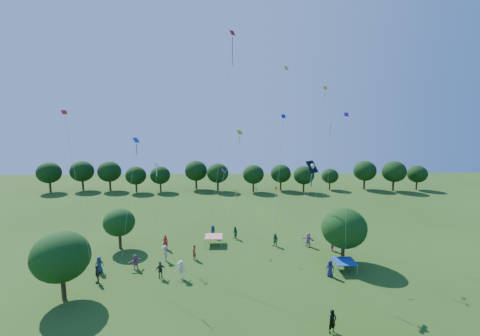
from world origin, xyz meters
The scene contains 37 objects.
near_tree_west centered at (-15.46, 10.32, 3.91)m, with size 4.81×4.81×6.09m.
near_tree_north centered at (-14.45, 21.79, 3.30)m, with size 3.74×3.74×5.00m.
near_tree_east centered at (11.47, 17.11, 3.88)m, with size 4.88×4.88×6.08m.
treeline centered at (-1.73, 55.43, 4.09)m, with size 88.01×8.77×6.77m.
tent_red_stripe centered at (-3.04, 22.74, 1.04)m, with size 2.20×2.20×1.10m.
tent_blue centered at (10.84, 14.93, 1.04)m, with size 2.20×2.20×1.10m.
man_in_black centered at (6.48, 5.13, 0.89)m, with size 0.67×0.43×1.79m, color black.
crowd_person_0 centered at (9.02, 13.77, 0.84)m, with size 0.83×0.45×1.68m, color navy.
crowd_person_1 centered at (-8.87, 21.38, 0.90)m, with size 0.67×0.43×1.80m, color maroon.
crowd_person_2 centered at (-0.32, 24.56, 0.83)m, with size 0.82×0.44×1.66m, color #275B3C.
crowd_person_3 centered at (-5.82, 13.76, 0.94)m, with size 1.22×0.55×1.87m, color beige.
crowd_person_4 centered at (-7.88, 13.97, 0.85)m, with size 0.99×0.45×1.69m, color #3B342F.
crowd_person_5 centered at (8.73, 21.70, 0.87)m, with size 1.63×0.58×1.75m, color #AC64A0.
crowd_person_6 centered at (-14.41, 15.34, 0.86)m, with size 0.85×0.46×1.72m, color navy.
crowd_person_7 centered at (-5.04, 18.25, 0.87)m, with size 0.65×0.42×1.73m, color maroon.
crowd_person_8 centered at (4.65, 21.81, 0.82)m, with size 0.81×0.44×1.64m, color #255635.
crowd_person_9 centered at (-8.24, 17.92, 0.90)m, with size 1.17×0.53×1.79m, color #AC998A.
crowd_person_10 centered at (-13.74, 13.19, 0.87)m, with size 1.03×0.47×1.75m, color #39342D.
crowd_person_11 centered at (-10.93, 16.03, 0.80)m, with size 1.49×0.53×1.60m, color #965782.
crowd_person_12 centered at (-3.31, 25.24, 0.84)m, with size 0.83×0.45×1.69m, color navy.
crowd_person_13 centered at (11.33, 20.17, 0.87)m, with size 0.65×0.42×1.74m, color #9A1C44.
pirate_kite centered at (6.84, 13.64, 11.04)m, with size 2.06×1.40×10.38m.
red_high_kite centered at (-1.14, 19.18, 20.00)m, with size 2.93×8.40×24.11m.
small_kite_0 centered at (5.23, 26.26, 5.34)m, with size 1.46×5.12×5.22m.
small_kite_1 centered at (-0.95, 14.54, 11.69)m, with size 5.13×0.95×13.28m.
small_kite_2 centered at (-0.45, 27.62, 4.92)m, with size 2.72×6.08×4.55m.
small_kite_3 centered at (2.05, 21.32, 6.42)m, with size 0.81×1.36×6.34m.
small_kite_4 centered at (5.06, 21.52, 12.50)m, with size 1.40×0.52×14.96m.
small_kite_5 centered at (9.35, 11.56, 11.05)m, with size 2.93×5.95×14.79m.
small_kite_6 centered at (-9.49, 20.45, 8.53)m, with size 0.42×1.02×9.38m.
small_kite_7 centered at (8.47, 18.60, 8.06)m, with size 2.18×0.66×8.73m.
small_kite_8 centered at (-13.37, 9.42, 11.52)m, with size 1.01×1.64×14.93m.
small_kite_9 centered at (11.47, 25.65, 15.10)m, with size 1.50×5.93×18.82m.
small_kite_10 centered at (5.96, 25.18, 17.44)m, with size 2.07×4.41×21.24m.
small_kite_11 centered at (10.16, 19.14, 11.48)m, with size 0.84×2.03×13.75m.
small_kite_12 centered at (-10.62, 16.10, 11.57)m, with size 2.50×0.83×12.51m.
small_kite_13 centered at (-1.85, 24.41, 8.23)m, with size 0.55×2.22×8.11m.
Camera 1 is at (-0.95, -16.26, 15.24)m, focal length 24.00 mm.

